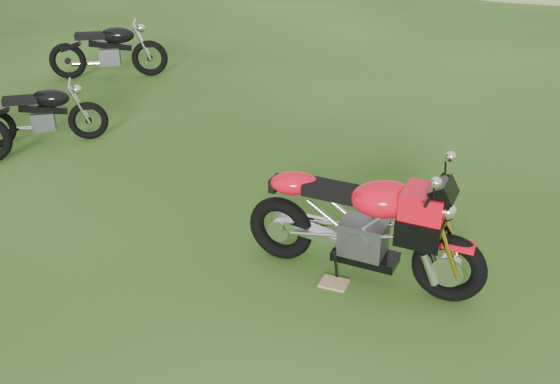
# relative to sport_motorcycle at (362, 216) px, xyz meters

# --- Properties ---
(ground) EXTENTS (120.00, 120.00, 0.00)m
(ground) POSITION_rel_sport_motorcycle_xyz_m (-0.80, -0.34, -0.64)
(ground) COLOR #1F3F0D
(ground) RESTS_ON ground
(sport_motorcycle) EXTENTS (2.18, 1.30, 1.28)m
(sport_motorcycle) POSITION_rel_sport_motorcycle_xyz_m (0.00, 0.00, 0.00)
(sport_motorcycle) COLOR red
(sport_motorcycle) RESTS_ON ground
(plywood_board) EXTENTS (0.30, 0.27, 0.02)m
(plywood_board) POSITION_rel_sport_motorcycle_xyz_m (-0.23, -0.14, -0.63)
(plywood_board) COLOR tan
(plywood_board) RESTS_ON ground
(vintage_moto_c) EXTENTS (1.75, 0.90, 0.90)m
(vintage_moto_c) POSITION_rel_sport_motorcycle_xyz_m (-4.19, 3.06, -0.19)
(vintage_moto_c) COLOR black
(vintage_moto_c) RESTS_ON ground
(vintage_moto_d) EXTENTS (2.12, 0.87, 1.09)m
(vintage_moto_d) POSITION_rel_sport_motorcycle_xyz_m (-4.23, 6.30, -0.10)
(vintage_moto_d) COLOR black
(vintage_moto_d) RESTS_ON ground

